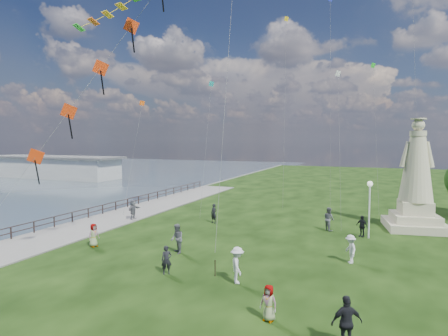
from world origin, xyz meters
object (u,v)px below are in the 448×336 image
at_px(statue, 416,188).
at_px(person_0, 167,260).
at_px(person_3, 347,322).
at_px(person_4, 269,303).
at_px(person_2, 237,265).
at_px(person_9, 362,226).
at_px(person_6, 214,214).
at_px(person_8, 351,249).
at_px(person_10, 94,235).
at_px(person_5, 133,211).
at_px(pier_pavilion, 54,167).
at_px(person_1, 177,239).
at_px(lamppost, 370,197).
at_px(person_7, 329,219).

height_order(statue, person_0, statue).
bearing_deg(person_3, person_4, -46.83).
xyz_separation_m(person_2, person_3, (5.67, -4.29, 0.03)).
bearing_deg(person_9, person_6, -145.91).
distance_m(person_2, person_6, 13.94).
relative_size(person_3, person_4, 1.30).
height_order(person_8, person_9, person_8).
bearing_deg(person_10, person_5, 29.38).
height_order(person_4, person_5, person_5).
bearing_deg(pier_pavilion, person_10, -41.06).
bearing_deg(person_1, pier_pavilion, -170.83).
relative_size(lamppost, person_8, 2.52).
relative_size(statue, lamppost, 2.12).
distance_m(person_3, person_6, 20.64).
relative_size(person_1, person_4, 1.29).
bearing_deg(person_10, person_6, -14.23).
height_order(person_4, person_9, person_9).
bearing_deg(person_8, person_9, 151.26).
bearing_deg(person_6, person_2, -45.56).
distance_m(person_3, person_9, 16.55).
height_order(statue, person_3, statue).
distance_m(person_2, person_4, 4.18).
distance_m(person_5, person_10, 8.53).
xyz_separation_m(lamppost, person_6, (-12.82, 0.28, -2.25)).
height_order(lamppost, person_1, lamppost).
relative_size(statue, person_5, 5.14).
distance_m(pier_pavilion, person_9, 65.53).
xyz_separation_m(person_0, person_9, (9.71, 12.50, 0.03)).
relative_size(pier_pavilion, person_3, 15.43).
xyz_separation_m(person_5, person_9, (19.69, 1.66, -0.07)).
relative_size(statue, person_2, 4.83).
height_order(person_2, person_7, person_7).
bearing_deg(person_10, lamppost, -49.77).
relative_size(person_0, person_9, 0.96).
bearing_deg(person_2, person_7, -42.74).
xyz_separation_m(person_1, person_8, (10.60, 2.22, -0.10)).
distance_m(pier_pavilion, statue, 67.62).
relative_size(person_4, person_8, 0.87).
relative_size(person_2, person_9, 1.15).
bearing_deg(person_9, person_5, -141.13).
distance_m(statue, person_2, 19.25).
height_order(lamppost, person_9, lamppost).
distance_m(person_7, person_10, 18.15).
bearing_deg(pier_pavilion, person_9, -24.54).
bearing_deg(person_6, person_1, -65.91).
height_order(person_3, person_8, person_3).
distance_m(lamppost, person_3, 16.40).
bearing_deg(person_5, person_8, -105.39).
height_order(statue, person_8, statue).
bearing_deg(person_8, person_6, -144.72).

